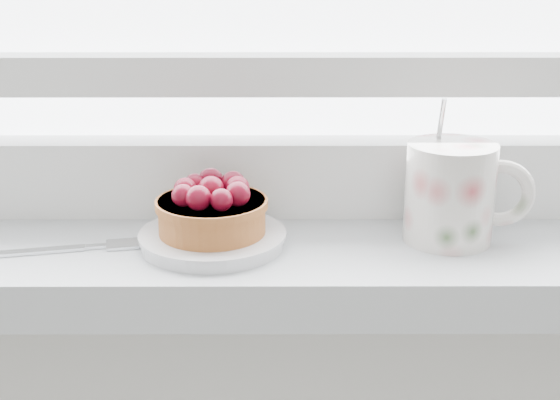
{
  "coord_description": "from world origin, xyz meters",
  "views": [
    {
      "loc": [
        -0.03,
        1.27,
        1.19
      ],
      "look_at": [
        -0.03,
        1.88,
        0.98
      ],
      "focal_mm": 50.0,
      "sensor_mm": 36.0,
      "label": 1
    }
  ],
  "objects_px": {
    "raspberry_tart": "(212,208)",
    "floral_mug": "(453,191)",
    "saucer": "(213,239)",
    "fork": "(67,249)"
  },
  "relations": [
    {
      "from": "raspberry_tart",
      "to": "floral_mug",
      "type": "relative_size",
      "value": 0.77
    },
    {
      "from": "saucer",
      "to": "raspberry_tart",
      "type": "relative_size",
      "value": 1.33
    },
    {
      "from": "saucer",
      "to": "fork",
      "type": "relative_size",
      "value": 0.72
    },
    {
      "from": "fork",
      "to": "saucer",
      "type": "bearing_deg",
      "value": 5.1
    },
    {
      "from": "raspberry_tart",
      "to": "fork",
      "type": "distance_m",
      "value": 0.12
    },
    {
      "from": "raspberry_tart",
      "to": "fork",
      "type": "height_order",
      "value": "raspberry_tart"
    },
    {
      "from": "saucer",
      "to": "fork",
      "type": "xyz_separation_m",
      "value": [
        -0.12,
        -0.01,
        -0.0
      ]
    },
    {
      "from": "saucer",
      "to": "raspberry_tart",
      "type": "height_order",
      "value": "raspberry_tart"
    },
    {
      "from": "floral_mug",
      "to": "saucer",
      "type": "bearing_deg",
      "value": -176.41
    },
    {
      "from": "saucer",
      "to": "floral_mug",
      "type": "xyz_separation_m",
      "value": [
        0.2,
        0.01,
        0.04
      ]
    }
  ]
}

